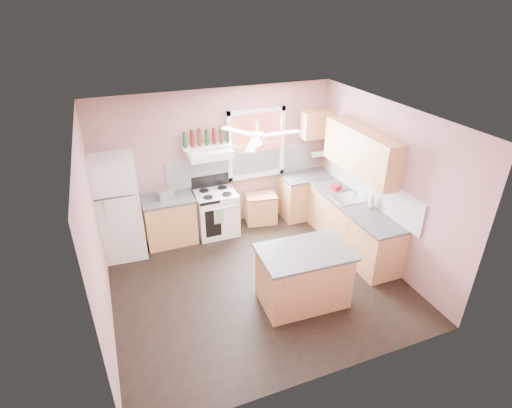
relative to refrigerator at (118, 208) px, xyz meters
name	(u,v)px	position (x,y,z in m)	size (l,w,h in m)	color
floor	(257,281)	(1.92, -1.64, -0.90)	(4.50, 4.50, 0.00)	black
ceiling	(257,118)	(1.92, -1.64, 1.80)	(4.50, 4.50, 0.00)	white
wall_back	(218,160)	(1.92, 0.38, 0.45)	(4.50, 0.05, 2.70)	#936764
wall_right	(385,184)	(4.20, -1.64, 0.45)	(0.05, 4.00, 2.70)	#936764
wall_left	(93,239)	(-0.35, -1.64, 0.45)	(0.05, 4.00, 2.70)	#936764
backsplash_back	(241,166)	(2.37, 0.34, 0.27)	(2.90, 0.03, 0.55)	white
backsplash_right	(371,187)	(4.16, -1.34, 0.27)	(0.03, 2.60, 0.55)	white
window_view	(256,144)	(2.67, 0.34, 0.70)	(1.00, 0.02, 1.20)	brown
window_frame	(256,144)	(2.67, 0.31, 0.70)	(1.16, 0.07, 1.36)	white
refrigerator	(118,208)	(0.00, 0.00, 0.00)	(0.77, 0.74, 1.81)	white
base_cabinet_left	(170,221)	(0.86, 0.06, -0.47)	(0.90, 0.60, 0.86)	#AD7848
counter_left	(168,199)	(0.86, 0.06, -0.02)	(0.92, 0.62, 0.04)	#434345
toaster	(166,194)	(0.83, 0.05, 0.09)	(0.28, 0.16, 0.18)	silver
stove	(216,213)	(1.74, 0.03, -0.47)	(0.76, 0.64, 0.86)	white
range_hood	(209,153)	(1.69, 0.11, 0.72)	(0.78, 0.50, 0.14)	white
bottle_shelf	(207,146)	(1.69, 0.23, 0.82)	(0.90, 0.26, 0.03)	white
cart	(261,208)	(2.69, 0.11, -0.60)	(0.61, 0.40, 0.61)	#AD7848
base_cabinet_corner	(306,196)	(3.67, 0.06, -0.47)	(1.00, 0.60, 0.86)	#AD7848
base_cabinet_right	(352,227)	(3.87, -1.34, -0.47)	(0.60, 2.20, 0.86)	#AD7848
counter_corner	(307,176)	(3.67, 0.06, -0.02)	(1.02, 0.62, 0.04)	#434345
counter_right	(354,205)	(3.86, -1.34, -0.02)	(0.62, 2.22, 0.04)	#434345
sink	(348,199)	(3.86, -1.14, -0.01)	(0.55, 0.45, 0.03)	silver
faucet	(356,194)	(4.02, -1.14, 0.07)	(0.03, 0.03, 0.14)	silver
upper_cabinet_right	(361,151)	(4.00, -1.14, 0.88)	(0.33, 1.80, 0.76)	#AD7848
upper_cabinet_corner	(316,124)	(3.87, 0.19, 1.00)	(0.60, 0.33, 0.52)	#AD7848
paper_towel	(318,154)	(3.99, 0.22, 0.35)	(0.12, 0.12, 0.26)	white
island	(303,277)	(2.39, -2.32, -0.47)	(1.24, 0.78, 0.86)	#AD7848
island_top	(305,252)	(2.39, -2.32, -0.02)	(1.31, 0.86, 0.04)	#434345
ceiling_fan_hub	(257,136)	(1.92, -1.64, 1.55)	(0.20, 0.20, 0.08)	white
soap_bottle	(372,200)	(4.05, -1.56, 0.13)	(0.10, 0.10, 0.27)	silver
red_caddy	(336,187)	(3.87, -0.74, 0.05)	(0.18, 0.12, 0.10)	#A60E1B
wine_bottles	(207,137)	(1.69, 0.23, 0.97)	(0.86, 0.06, 0.31)	#143819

